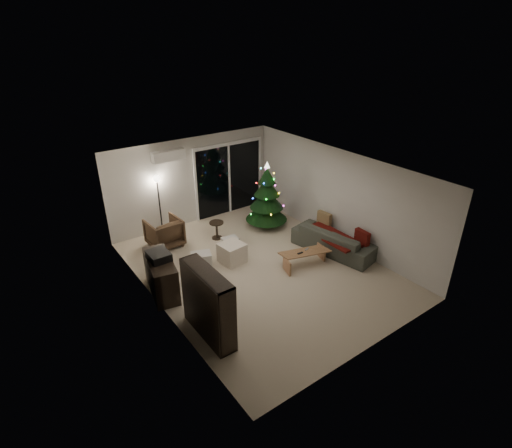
% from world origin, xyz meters
% --- Properties ---
extents(room, '(6.50, 7.51, 2.60)m').
position_xyz_m(room, '(0.46, 1.49, 1.02)').
color(room, beige).
rests_on(room, ground).
extents(bookshelf, '(0.86, 1.40, 1.37)m').
position_xyz_m(bookshelf, '(-2.25, -1.24, 0.69)').
color(bookshelf, black).
rests_on(bookshelf, floor).
extents(media_cabinet, '(0.74, 1.38, 0.82)m').
position_xyz_m(media_cabinet, '(-2.25, 0.52, 0.41)').
color(media_cabinet, black).
rests_on(media_cabinet, floor).
extents(stereo, '(0.41, 0.49, 0.17)m').
position_xyz_m(stereo, '(-2.25, 0.52, 0.90)').
color(stereo, black).
rests_on(stereo, media_cabinet).
extents(armchair, '(0.85, 0.87, 0.76)m').
position_xyz_m(armchair, '(-1.35, 2.38, 0.38)').
color(armchair, '#422F1D').
rests_on(armchair, floor).
extents(ottoman, '(0.60, 0.60, 0.49)m').
position_xyz_m(ottoman, '(-0.36, 0.67, 0.25)').
color(ottoman, '#FDE7C9').
rests_on(ottoman, floor).
extents(cardboard_box_a, '(0.56, 0.50, 0.33)m').
position_xyz_m(cardboard_box_a, '(-1.05, 0.95, 0.17)').
color(cardboard_box_a, silver).
rests_on(cardboard_box_a, floor).
extents(cardboard_box_b, '(0.43, 0.35, 0.28)m').
position_xyz_m(cardboard_box_b, '(-0.02, 1.29, 0.14)').
color(cardboard_box_b, silver).
rests_on(cardboard_box_b, floor).
extents(side_table, '(0.49, 0.49, 0.48)m').
position_xyz_m(side_table, '(-0.04, 1.93, 0.24)').
color(side_table, black).
rests_on(side_table, floor).
extents(floor_lamp, '(0.26, 0.26, 1.62)m').
position_xyz_m(floor_lamp, '(-1.10, 3.13, 0.81)').
color(floor_lamp, black).
rests_on(floor_lamp, floor).
extents(sofa, '(1.25, 2.28, 0.63)m').
position_xyz_m(sofa, '(2.05, -0.41, 0.31)').
color(sofa, '#3D413A').
rests_on(sofa, floor).
extents(sofa_throw, '(0.67, 1.55, 0.05)m').
position_xyz_m(sofa_throw, '(1.95, -0.41, 0.46)').
color(sofa_throw, '#46100B').
rests_on(sofa_throw, sofa).
extents(cushion_a, '(0.16, 0.42, 0.41)m').
position_xyz_m(cushion_a, '(2.30, 0.24, 0.57)').
color(cushion_a, '#9A8048').
rests_on(cushion_a, sofa).
extents(cushion_b, '(0.15, 0.42, 0.41)m').
position_xyz_m(cushion_b, '(2.30, -1.06, 0.57)').
color(cushion_b, '#46100B').
rests_on(cushion_b, sofa).
extents(coffee_table, '(1.23, 0.72, 0.37)m').
position_xyz_m(coffee_table, '(0.99, -0.47, 0.18)').
color(coffee_table, '#A8714F').
rests_on(coffee_table, floor).
extents(remote_a, '(0.15, 0.04, 0.02)m').
position_xyz_m(remote_a, '(0.84, -0.47, 0.38)').
color(remote_a, black).
rests_on(remote_a, coffee_table).
extents(remote_b, '(0.14, 0.08, 0.02)m').
position_xyz_m(remote_b, '(1.09, -0.42, 0.38)').
color(remote_b, slate).
rests_on(remote_b, coffee_table).
extents(christmas_tree, '(1.38, 1.38, 1.92)m').
position_xyz_m(christmas_tree, '(1.52, 1.76, 0.96)').
color(christmas_tree, black).
rests_on(christmas_tree, floor).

